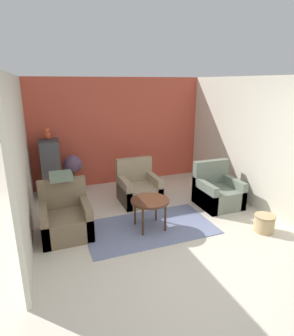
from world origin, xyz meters
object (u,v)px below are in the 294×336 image
at_px(armchair_left, 66,219).
at_px(armchair_middle, 138,189).
at_px(birdcage, 51,169).
at_px(wicker_basket, 264,223).
at_px(potted_plant, 73,168).
at_px(coffee_table, 150,203).
at_px(armchair_right, 217,192).
at_px(parrot, 47,134).

bearing_deg(armchair_left, armchair_middle, 28.49).
xyz_separation_m(birdcage, wicker_basket, (3.22, -2.88, -0.46)).
bearing_deg(potted_plant, armchair_left, -101.00).
bearing_deg(potted_plant, coffee_table, -65.58).
bearing_deg(wicker_basket, armchair_right, 96.38).
distance_m(coffee_table, potted_plant, 2.40).
distance_m(armchair_right, armchair_middle, 1.62).
xyz_separation_m(coffee_table, wicker_basket, (1.76, -0.79, -0.32)).
distance_m(armchair_left, potted_plant, 1.94).
xyz_separation_m(coffee_table, armchair_left, (-1.36, 0.30, -0.20)).
xyz_separation_m(parrot, wicker_basket, (3.22, -2.88, -1.22)).
relative_size(birdcage, potted_plant, 1.47).
distance_m(armchair_left, wicker_basket, 3.30).
xyz_separation_m(coffee_table, armchair_right, (1.63, 0.40, -0.20)).
xyz_separation_m(coffee_table, parrot, (-1.46, 2.09, 0.91)).
relative_size(armchair_left, armchair_middle, 1.00).
bearing_deg(armchair_right, coffee_table, -166.29).
relative_size(armchair_left, armchair_right, 1.00).
height_order(armchair_left, armchair_middle, same).
relative_size(armchair_left, wicker_basket, 2.52).
xyz_separation_m(potted_plant, wicker_basket, (2.75, -2.97, -0.41)).
bearing_deg(birdcage, wicker_basket, -41.76).
bearing_deg(wicker_basket, birdcage, 138.24).
height_order(armchair_right, potted_plant, armchair_right).
relative_size(armchair_left, birdcage, 0.69).
bearing_deg(potted_plant, armchair_right, -34.34).
xyz_separation_m(coffee_table, potted_plant, (-0.99, 2.19, 0.10)).
relative_size(coffee_table, armchair_middle, 0.74).
distance_m(armchair_left, parrot, 2.11).
distance_m(armchair_right, wicker_basket, 1.20).
bearing_deg(armchair_middle, parrot, 150.34).
bearing_deg(coffee_table, armchair_middle, 80.30).
relative_size(armchair_right, potted_plant, 1.02).
height_order(birdcage, potted_plant, birdcage).
height_order(potted_plant, wicker_basket, potted_plant).
bearing_deg(armchair_right, potted_plant, 145.66).
height_order(parrot, potted_plant, parrot).
relative_size(armchair_middle, parrot, 3.42).
height_order(coffee_table, parrot, parrot).
distance_m(coffee_table, armchair_middle, 1.18).
height_order(armchair_left, birdcage, birdcage).
distance_m(birdcage, potted_plant, 0.48).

